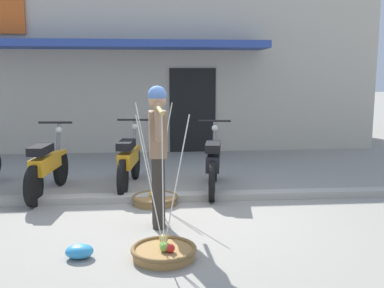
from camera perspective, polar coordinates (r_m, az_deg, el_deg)
ground_plane at (r=5.76m, az=-2.52°, el=-9.35°), size 90.00×90.00×0.00m
sidewalk_curb at (r=6.41m, az=-2.81°, el=-6.98°), size 20.00×0.24×0.10m
fruit_vendor at (r=5.14m, az=-4.52°, el=-0.34°), size 0.22×1.90×1.70m
fruit_basket_left_side at (r=4.47m, az=-3.72°, el=-13.83°), size 0.66×0.66×1.45m
fruit_basket_right_side at (r=6.27m, az=-4.86°, el=-7.16°), size 0.66×0.66×1.45m
motorcycle_second_in_row at (r=6.95m, az=-18.50°, el=-2.78°), size 0.54×1.82×1.09m
motorcycle_third_in_row at (r=7.11m, az=-8.27°, el=-2.16°), size 0.54×1.82×1.09m
motorcycle_end_of_row at (r=6.86m, az=2.83°, el=-2.48°), size 0.55×1.81×1.09m
storefront_building at (r=12.89m, az=-9.76°, el=10.05°), size 13.00×6.00×4.20m
plastic_litter_bag at (r=4.60m, az=-14.59°, el=-13.50°), size 0.28×0.22×0.14m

